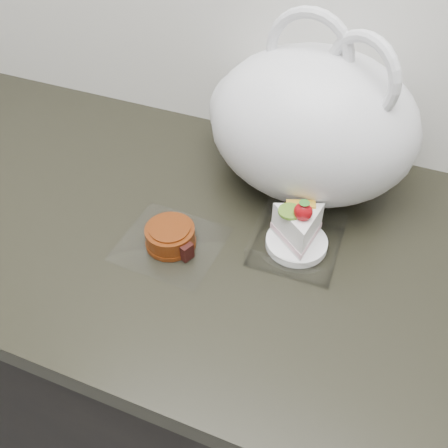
# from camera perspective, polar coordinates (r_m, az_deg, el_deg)

# --- Properties ---
(counter) EXTENTS (2.04, 0.64, 0.90)m
(counter) POSITION_cam_1_polar(r_m,az_deg,el_deg) (1.20, 0.45, -16.40)
(counter) COLOR black
(counter) RESTS_ON ground
(cake_tray) EXTENTS (0.14, 0.14, 0.11)m
(cake_tray) POSITION_cam_1_polar(r_m,az_deg,el_deg) (0.80, 8.41, -1.25)
(cake_tray) COLOR white
(cake_tray) RESTS_ON counter
(mooncake_wrap) EXTENTS (0.17, 0.16, 0.04)m
(mooncake_wrap) POSITION_cam_1_polar(r_m,az_deg,el_deg) (0.81, -6.08, -1.61)
(mooncake_wrap) COLOR white
(mooncake_wrap) RESTS_ON counter
(plastic_bag) EXTENTS (0.44, 0.36, 0.32)m
(plastic_bag) POSITION_cam_1_polar(r_m,az_deg,el_deg) (0.87, 8.90, 11.40)
(plastic_bag) COLOR white
(plastic_bag) RESTS_ON counter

